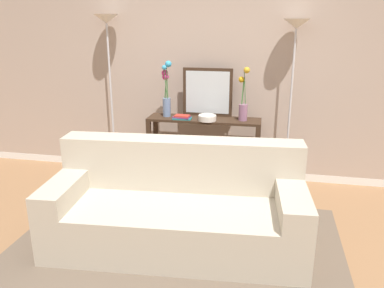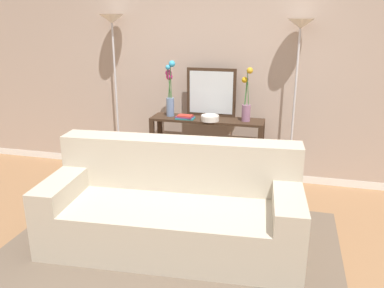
% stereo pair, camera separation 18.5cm
% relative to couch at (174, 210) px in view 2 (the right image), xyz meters
% --- Properties ---
extents(ground_plane, '(16.00, 16.00, 0.02)m').
position_rel_couch_xyz_m(ground_plane, '(0.09, -0.31, -0.32)').
color(ground_plane, '#936B47').
extents(back_wall, '(12.00, 0.15, 2.89)m').
position_rel_couch_xyz_m(back_wall, '(0.09, 1.72, 1.13)').
color(back_wall, white).
rests_on(back_wall, ground).
extents(area_rug, '(2.82, 2.09, 0.01)m').
position_rel_couch_xyz_m(area_rug, '(0.00, -0.16, -0.31)').
color(area_rug, brown).
rests_on(area_rug, ground).
extents(couch, '(2.20, 1.06, 0.88)m').
position_rel_couch_xyz_m(couch, '(0.00, 0.00, 0.00)').
color(couch, '#BCB29E').
rests_on(couch, ground).
extents(console_table, '(1.31, 0.33, 0.80)m').
position_rel_couch_xyz_m(console_table, '(-0.01, 1.37, 0.23)').
color(console_table, '#382619').
rests_on(console_table, ground).
extents(floor_lamp_left, '(0.28, 0.28, 1.94)m').
position_rel_couch_xyz_m(floor_lamp_left, '(-1.17, 1.46, 1.21)').
color(floor_lamp_left, silver).
rests_on(floor_lamp_left, ground).
extents(floor_lamp_right, '(0.28, 0.28, 1.89)m').
position_rel_couch_xyz_m(floor_lamp_right, '(0.95, 1.46, 1.17)').
color(floor_lamp_right, silver).
rests_on(floor_lamp_right, ground).
extents(wall_mirror, '(0.58, 0.02, 0.56)m').
position_rel_couch_xyz_m(wall_mirror, '(0.00, 1.51, 0.76)').
color(wall_mirror, '#382619').
rests_on(wall_mirror, console_table).
extents(vase_tall_flowers, '(0.13, 0.13, 0.65)m').
position_rel_couch_xyz_m(vase_tall_flowers, '(-0.46, 1.39, 0.77)').
color(vase_tall_flowers, '#6B84AD').
rests_on(vase_tall_flowers, console_table).
extents(vase_short_flowers, '(0.12, 0.12, 0.60)m').
position_rel_couch_xyz_m(vase_short_flowers, '(0.43, 1.37, 0.70)').
color(vase_short_flowers, gray).
rests_on(vase_short_flowers, console_table).
extents(fruit_bowl, '(0.20, 0.20, 0.07)m').
position_rel_couch_xyz_m(fruit_bowl, '(0.04, 1.28, 0.52)').
color(fruit_bowl, silver).
rests_on(fruit_bowl, console_table).
extents(book_stack, '(0.22, 0.14, 0.04)m').
position_rel_couch_xyz_m(book_stack, '(-0.25, 1.29, 0.50)').
color(book_stack, '#1E7075').
rests_on(book_stack, console_table).
extents(book_row_under_console, '(0.23, 0.17, 0.13)m').
position_rel_couch_xyz_m(book_row_under_console, '(-0.43, 1.37, -0.26)').
color(book_row_under_console, slate).
rests_on(book_row_under_console, ground).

